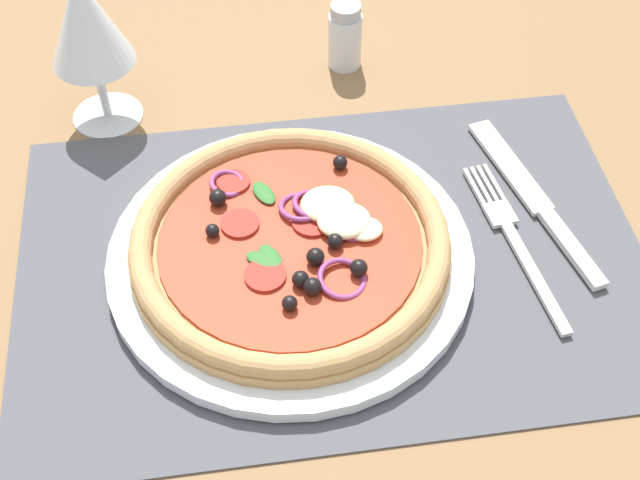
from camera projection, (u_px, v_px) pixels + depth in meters
ground_plane at (332, 269)px, 69.43cm from camera, size 190.00×140.00×2.40cm
placemat at (332, 258)px, 68.37cm from camera, size 49.28×33.41×0.40cm
plate at (291, 257)px, 67.41cm from camera, size 28.47×28.47×1.17cm
pizza at (292, 243)px, 66.19cm from camera, size 24.76×24.76×2.69cm
fork at (512, 235)px, 69.41cm from camera, size 3.77×18.05×0.44cm
knife at (533, 197)px, 72.10cm from camera, size 6.05×19.87×0.62cm
wine_glass at (86, 22)px, 71.88cm from camera, size 7.20×7.20×14.90cm
pepper_shaker at (345, 36)px, 82.28cm from camera, size 3.20×3.20×6.70cm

